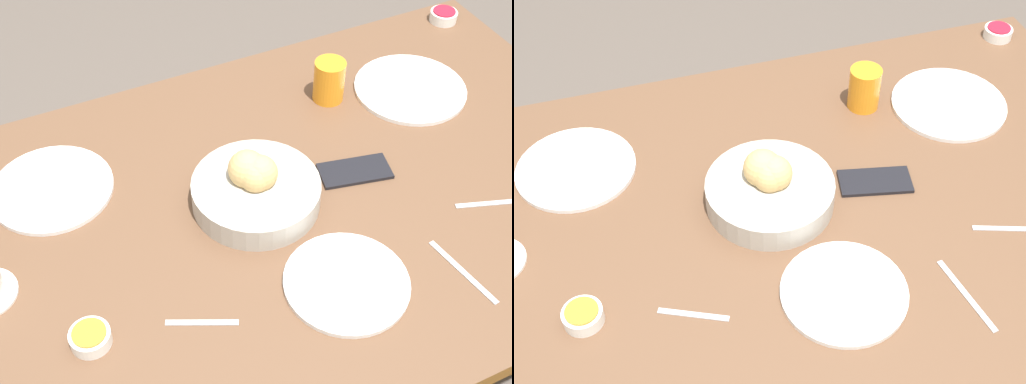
{
  "view_description": "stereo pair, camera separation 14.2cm",
  "coord_description": "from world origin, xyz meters",
  "views": [
    {
      "loc": [
        0.51,
        0.86,
        1.81
      ],
      "look_at": [
        0.09,
        -0.03,
        0.79
      ],
      "focal_mm": 50.0,
      "sensor_mm": 36.0,
      "label": 1
    },
    {
      "loc": [
        0.38,
        0.92,
        1.81
      ],
      "look_at": [
        0.09,
        -0.03,
        0.79
      ],
      "focal_mm": 50.0,
      "sensor_mm": 36.0,
      "label": 2
    }
  ],
  "objects": [
    {
      "name": "knife_silver",
      "position": [
        -0.18,
        0.3,
        0.76
      ],
      "size": [
        0.03,
        0.17,
        0.0
      ],
      "color": "#B7B7BC",
      "rests_on": "dining_table"
    },
    {
      "name": "ground_plane",
      "position": [
        0.0,
        0.0,
        0.0
      ],
      "size": [
        10.0,
        10.0,
        0.0
      ],
      "primitive_type": "plane",
      "color": "#564C44"
    },
    {
      "name": "jam_bowl_honey",
      "position": [
        0.48,
        0.15,
        0.77
      ],
      "size": [
        0.07,
        0.07,
        0.03
      ],
      "color": "white",
      "rests_on": "dining_table"
    },
    {
      "name": "juice_glass",
      "position": [
        -0.21,
        -0.26,
        0.81
      ],
      "size": [
        0.07,
        0.07,
        0.1
      ],
      "color": "orange",
      "rests_on": "dining_table"
    },
    {
      "name": "plate_far_center",
      "position": [
        0.03,
        0.23,
        0.76
      ],
      "size": [
        0.23,
        0.23,
        0.01
      ],
      "color": "white",
      "rests_on": "dining_table"
    },
    {
      "name": "cell_phone",
      "position": [
        -0.14,
        -0.02,
        0.76
      ],
      "size": [
        0.16,
        0.1,
        0.01
      ],
      "color": "black",
      "rests_on": "dining_table"
    },
    {
      "name": "plate_near_left",
      "position": [
        -0.4,
        -0.2,
        0.76
      ],
      "size": [
        0.27,
        0.27,
        0.01
      ],
      "color": "white",
      "rests_on": "dining_table"
    },
    {
      "name": "jam_bowl_berry",
      "position": [
        -0.65,
        -0.42,
        0.77
      ],
      "size": [
        0.07,
        0.07,
        0.03
      ],
      "color": "white",
      "rests_on": "dining_table"
    },
    {
      "name": "bread_basket",
      "position": [
        0.09,
        -0.03,
        0.8
      ],
      "size": [
        0.26,
        0.26,
        0.12
      ],
      "color": "#B2ADA3",
      "rests_on": "dining_table"
    },
    {
      "name": "fork_silver",
      "position": [
        -0.35,
        0.18,
        0.76
      ],
      "size": [
        0.17,
        0.07,
        0.0
      ],
      "color": "#B7B7BC",
      "rests_on": "dining_table"
    },
    {
      "name": "dining_table",
      "position": [
        0.0,
        0.0,
        0.67
      ],
      "size": [
        1.48,
        0.99,
        0.76
      ],
      "color": "brown",
      "rests_on": "ground_plane"
    },
    {
      "name": "plate_near_right",
      "position": [
        0.45,
        -0.24,
        0.76
      ],
      "size": [
        0.25,
        0.25,
        0.01
      ],
      "color": "white",
      "rests_on": "dining_table"
    },
    {
      "name": "spoon_coffee",
      "position": [
        0.3,
        0.19,
        0.76
      ],
      "size": [
        0.12,
        0.06,
        0.0
      ],
      "color": "#B7B7BC",
      "rests_on": "dining_table"
    }
  ]
}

